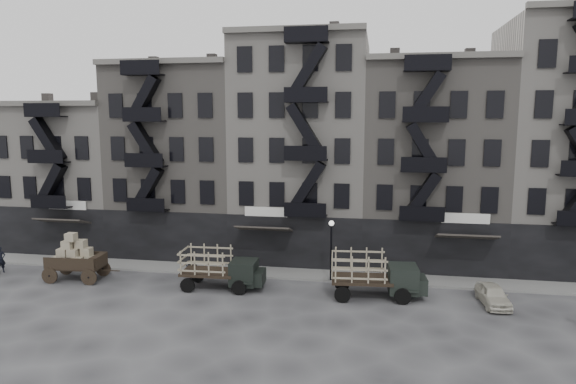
% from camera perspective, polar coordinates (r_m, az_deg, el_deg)
% --- Properties ---
extents(ground, '(140.00, 140.00, 0.00)m').
position_cam_1_polar(ground, '(33.72, -0.83, -11.05)').
color(ground, '#38383A').
rests_on(ground, ground).
extents(sidewalk, '(55.00, 2.50, 0.15)m').
position_cam_1_polar(sidewalk, '(37.19, 0.27, -9.03)').
color(sidewalk, slate).
rests_on(sidewalk, ground).
extents(building_west, '(10.00, 11.35, 13.20)m').
position_cam_1_polar(building_west, '(48.84, -22.23, 1.68)').
color(building_west, '#AEA9A0').
rests_on(building_west, ground).
extents(building_midwest, '(10.00, 11.35, 16.20)m').
position_cam_1_polar(building_midwest, '(44.18, -11.27, 3.45)').
color(building_midwest, slate).
rests_on(building_midwest, ground).
extents(building_center, '(10.00, 11.35, 18.20)m').
position_cam_1_polar(building_center, '(41.54, 1.70, 4.68)').
color(building_center, '#AEA9A0').
rests_on(building_center, ground).
extents(building_mideast, '(10.00, 11.35, 16.20)m').
position_cam_1_polar(building_mideast, '(41.39, 15.54, 2.96)').
color(building_mideast, slate).
rests_on(building_mideast, ground).
extents(building_east, '(10.00, 11.35, 19.20)m').
position_cam_1_polar(building_east, '(43.40, 28.91, 4.44)').
color(building_east, '#AEA9A0').
rests_on(building_east, ground).
extents(lamp_post, '(0.36, 0.36, 4.28)m').
position_cam_1_polar(lamp_post, '(34.98, 4.82, -5.59)').
color(lamp_post, black).
rests_on(lamp_post, ground).
extents(wagon, '(4.02, 2.31, 3.31)m').
position_cam_1_polar(wagon, '(38.48, -22.65, -6.29)').
color(wagon, black).
rests_on(wagon, ground).
extents(stake_truck_west, '(5.49, 2.42, 2.72)m').
position_cam_1_polar(stake_truck_west, '(34.19, -7.56, -8.11)').
color(stake_truck_west, black).
rests_on(stake_truck_west, ground).
extents(stake_truck_east, '(5.94, 2.79, 2.90)m').
position_cam_1_polar(stake_truck_east, '(32.73, 9.66, -8.73)').
color(stake_truck_east, black).
rests_on(stake_truck_east, ground).
extents(car_east, '(1.79, 3.73, 1.23)m').
position_cam_1_polar(car_east, '(33.72, 21.83, -10.58)').
color(car_east, beige).
rests_on(car_east, ground).
extents(pedestrian_west, '(0.78, 0.85, 1.95)m').
position_cam_1_polar(pedestrian_west, '(42.72, -29.32, -6.57)').
color(pedestrian_west, black).
rests_on(pedestrian_west, ground).
extents(pedestrian_mid, '(0.90, 0.71, 1.80)m').
position_cam_1_polar(pedestrian_mid, '(36.47, -10.65, -8.19)').
color(pedestrian_mid, black).
rests_on(pedestrian_mid, ground).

